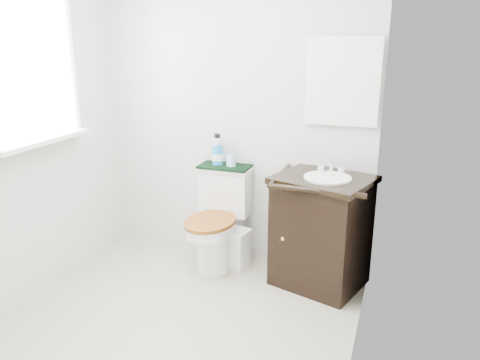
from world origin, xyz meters
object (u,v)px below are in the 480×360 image
Objects in this scene: trash_bin at (235,248)px; cup at (231,160)px; vanity at (321,229)px; toilet at (220,223)px; mouthwash_bottle at (217,150)px.

trash_bin is 0.69m from cup.
vanity reaches higher than cup.
toilet is 0.82m from vanity.
vanity is at bearing -13.05° from mouthwash_bottle.
cup is (0.12, -0.02, -0.07)m from mouthwash_bottle.
cup is at bearing 118.19° from trash_bin.
toilet is 8.16× the size of cup.
mouthwash_bottle is at bearing 116.35° from toilet.
cup is at bearing 166.11° from vanity.
cup reaches higher than toilet.
vanity is at bearing -4.63° from toilet.
vanity is 1.02m from mouthwash_bottle.
vanity is (0.82, -0.07, 0.09)m from toilet.
mouthwash_bottle is (-0.07, 0.14, 0.56)m from toilet.
toilet is 2.39× the size of trash_bin.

